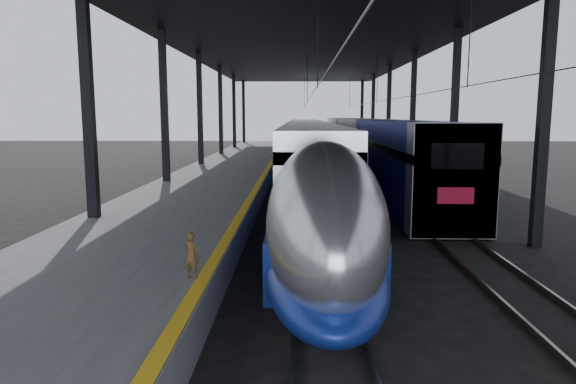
{
  "coord_description": "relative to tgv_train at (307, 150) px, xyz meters",
  "views": [
    {
      "loc": [
        1.37,
        -12.55,
        4.53
      ],
      "look_at": [
        1.02,
        4.35,
        2.0
      ],
      "focal_mm": 32.0,
      "sensor_mm": 36.0,
      "label": 1
    }
  ],
  "objects": [
    {
      "name": "second_train",
      "position": [
        5.0,
        6.15,
        0.26
      ],
      "size": [
        3.11,
        56.05,
        4.28
      ],
      "color": "navy",
      "rests_on": "ground"
    },
    {
      "name": "ground",
      "position": [
        -2.0,
        -26.87,
        -1.91
      ],
      "size": [
        160.0,
        160.0,
        0.0
      ],
      "primitive_type": "plane",
      "color": "black",
      "rests_on": "ground"
    },
    {
      "name": "rails",
      "position": [
        2.5,
        -6.87,
        -1.83
      ],
      "size": [
        6.52,
        80.0,
        0.16
      ],
      "color": "slate",
      "rests_on": "ground"
    },
    {
      "name": "canopy",
      "position": [
        -0.1,
        -6.87,
        7.21
      ],
      "size": [
        18.0,
        75.0,
        9.47
      ],
      "color": "black",
      "rests_on": "ground"
    },
    {
      "name": "child",
      "position": [
        -2.96,
        -28.61,
        -0.39
      ],
      "size": [
        0.44,
        0.37,
        1.03
      ],
      "primitive_type": "imported",
      "rotation": [
        0.0,
        0.0,
        2.76
      ],
      "color": "#4F371A",
      "rests_on": "platform"
    },
    {
      "name": "tgv_train",
      "position": [
        0.0,
        0.0,
        0.0
      ],
      "size": [
        2.85,
        65.2,
        4.08
      ],
      "color": "#ABAEB3",
      "rests_on": "ground"
    },
    {
      "name": "platform",
      "position": [
        -5.5,
        -6.87,
        -1.41
      ],
      "size": [
        6.0,
        80.0,
        1.0
      ],
      "primitive_type": "cube",
      "color": "#4C4C4F",
      "rests_on": "ground"
    },
    {
      "name": "yellow_strip",
      "position": [
        -2.7,
        -6.87,
        -0.9
      ],
      "size": [
        0.3,
        80.0,
        0.01
      ],
      "primitive_type": "cube",
      "color": "gold",
      "rests_on": "platform"
    }
  ]
}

